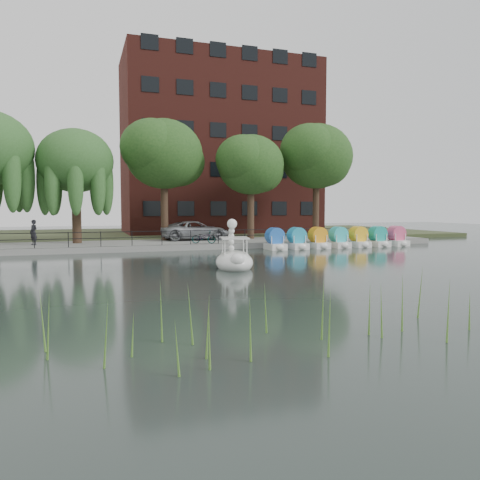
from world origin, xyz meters
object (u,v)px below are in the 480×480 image
minivan (196,229)px  pedestrian (34,231)px  swan_boat (234,258)px  bicycle (204,236)px

minivan → pedestrian: size_ratio=3.12×
swan_boat → bicycle: bearing=94.6°
bicycle → pedestrian: size_ratio=0.87×
minivan → pedestrian: bearing=96.2°
bicycle → swan_boat: bearing=-160.8°
pedestrian → minivan: bearing=55.3°
bicycle → pedestrian: (-11.33, 2.40, 0.49)m
pedestrian → bicycle: bearing=36.7°
minivan → swan_boat: size_ratio=1.98×
minivan → bicycle: bearing=174.8°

